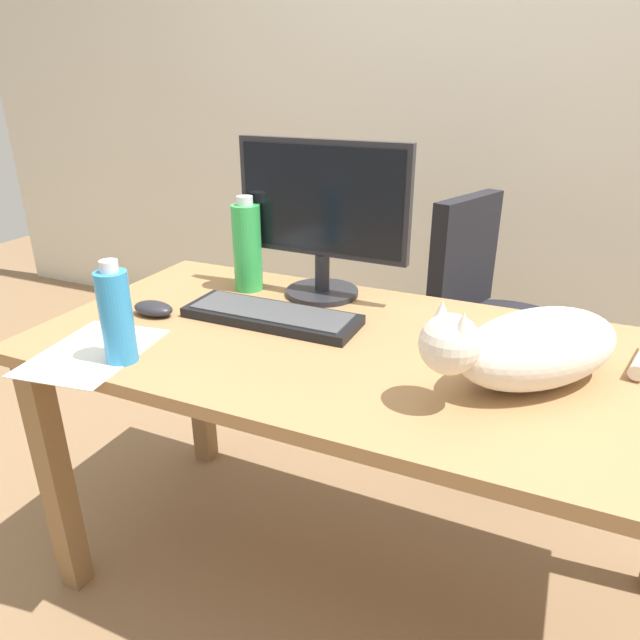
% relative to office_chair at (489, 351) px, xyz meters
% --- Properties ---
extents(ground_plane, '(8.00, 8.00, 0.00)m').
position_rel_office_chair_xyz_m(ground_plane, '(-0.17, -0.79, -0.40)').
color(ground_plane, '#846647').
extents(back_wall, '(6.00, 0.04, 2.60)m').
position_rel_office_chair_xyz_m(back_wall, '(-0.17, 0.78, 0.90)').
color(back_wall, beige).
rests_on(back_wall, ground_plane).
extents(desk, '(1.56, 0.74, 0.72)m').
position_rel_office_chair_xyz_m(desk, '(-0.17, -0.79, 0.23)').
color(desk, '#9E7247').
rests_on(desk, ground_plane).
extents(office_chair, '(0.51, 0.48, 0.92)m').
position_rel_office_chair_xyz_m(office_chair, '(0.00, 0.00, 0.00)').
color(office_chair, black).
rests_on(office_chair, ground_plane).
extents(monitor, '(0.48, 0.20, 0.42)m').
position_rel_office_chair_xyz_m(monitor, '(-0.41, -0.53, 0.55)').
color(monitor, '#232328').
rests_on(monitor, desk).
extents(keyboard, '(0.44, 0.15, 0.03)m').
position_rel_office_chair_xyz_m(keyboard, '(-0.45, -0.75, 0.34)').
color(keyboard, black).
rests_on(keyboard, desk).
extents(cat, '(0.44, 0.47, 0.20)m').
position_rel_office_chair_xyz_m(cat, '(0.16, -0.83, 0.41)').
color(cat, silver).
rests_on(cat, desk).
extents(computer_mouse, '(0.11, 0.06, 0.04)m').
position_rel_office_chair_xyz_m(computer_mouse, '(-0.74, -0.84, 0.35)').
color(computer_mouse, '#232328').
rests_on(computer_mouse, desk).
extents(paper_sheet, '(0.25, 0.32, 0.00)m').
position_rel_office_chair_xyz_m(paper_sheet, '(-0.72, -1.07, 0.33)').
color(paper_sheet, white).
rests_on(paper_sheet, desk).
extents(water_bottle, '(0.07, 0.07, 0.22)m').
position_rel_office_chair_xyz_m(water_bottle, '(-0.63, -1.07, 0.43)').
color(water_bottle, '#2D8CD1').
rests_on(water_bottle, desk).
extents(spray_bottle, '(0.08, 0.08, 0.26)m').
position_rel_office_chair_xyz_m(spray_bottle, '(-0.62, -0.57, 0.45)').
color(spray_bottle, green).
rests_on(spray_bottle, desk).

